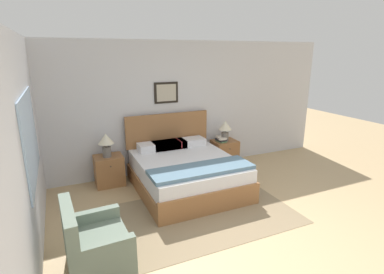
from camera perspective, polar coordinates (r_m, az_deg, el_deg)
ground_plane at (r=3.93m, az=14.17°, el=-21.73°), size 16.00×16.00×0.00m
wall_back at (r=6.05m, az=-4.06°, el=5.62°), size 7.24×0.09×2.60m
wall_left at (r=4.13m, az=-28.86°, el=-1.13°), size 0.08×5.59×2.60m
area_rug_main at (r=4.67m, az=1.83°, el=-14.59°), size 2.77×1.72×0.01m
bed at (r=5.37m, az=-1.21°, el=-6.56°), size 1.70×1.95×1.21m
armchair at (r=3.68m, az=-18.04°, el=-19.48°), size 0.69×0.82×0.84m
nightstand_near_window at (r=5.74m, az=-15.49°, el=-6.15°), size 0.51×0.45×0.55m
nightstand_by_door at (r=6.52m, az=6.19°, el=-3.01°), size 0.51×0.45×0.55m
table_lamp_near_window at (r=5.54m, az=-16.06°, el=-0.88°), size 0.28×0.28×0.43m
table_lamp_by_door at (r=6.33m, az=6.34°, el=1.71°), size 0.28×0.28×0.43m
book_thick_bottom at (r=6.34m, az=5.57°, el=-0.78°), size 0.18×0.24×0.03m
book_hardcover_middle at (r=6.33m, az=5.58°, el=-0.50°), size 0.19×0.22×0.04m
book_novel_upper at (r=6.32m, az=5.59°, el=-0.15°), size 0.19×0.26×0.04m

